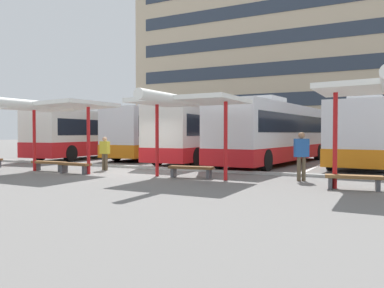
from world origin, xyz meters
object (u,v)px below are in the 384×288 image
Objects in this scene: waiting_passenger_0 at (301,152)px; waiting_passenger_1 at (105,151)px; coach_bus_1 at (168,134)px; waiting_shelter_1 at (55,107)px; coach_bus_2 at (204,134)px; bench_5 at (354,179)px; coach_bus_3 at (275,134)px; bench_2 at (49,164)px; coach_bus_0 at (95,135)px; bench_4 at (191,169)px; waiting_shelter_2 at (186,102)px; bench_3 at (75,166)px; coach_bus_4 at (370,135)px.

waiting_passenger_0 reaches higher than waiting_passenger_1.
waiting_shelter_1 is at bearing -84.17° from coach_bus_1.
coach_bus_2 is at bearing 135.82° from waiting_passenger_0.
coach_bus_1 is 4.77m from coach_bus_2.
coach_bus_3 is at bearing 118.19° from bench_5.
waiting_shelter_1 is 2.86× the size of bench_2.
coach_bus_0 is 6.35× the size of bench_4.
waiting_passenger_0 is (15.73, -7.13, -0.57)m from coach_bus_0.
bench_4 is at bearing -34.46° from coach_bus_0.
waiting_shelter_2 is at bearing 1.47° from bench_2.
bench_2 is 11.03m from waiting_passenger_0.
coach_bus_2 reaches higher than waiting_passenger_1.
waiting_passenger_0 reaches higher than bench_4.
waiting_shelter_2 is at bearing -35.71° from coach_bus_0.
coach_bus_3 is 8.00× the size of bench_3.
bench_3 is 0.86× the size of bench_4.
waiting_passenger_0 is 1.13× the size of waiting_passenger_1.
bench_4 is at bearing -55.39° from coach_bus_1.
coach_bus_4 is 11.11m from bench_4.
waiting_shelter_2 reaches higher than bench_5.
waiting_passenger_1 reaches higher than bench_5.
waiting_shelter_2 is at bearing -56.34° from coach_bus_1.
coach_bus_4 is 6.31× the size of waiting_passenger_0.
coach_bus_1 is 7.61× the size of waiting_passenger_1.
coach_bus_0 is at bearing 178.81° from coach_bus_2.
coach_bus_1 reaches higher than bench_5.
waiting_shelter_1 is 2.95m from waiting_passenger_1.
bench_2 is at bearing 179.92° from bench_5.
coach_bus_2 is 8.95m from waiting_shelter_2.
coach_bus_2 is 9.16m from coach_bus_4.
waiting_passenger_0 is (10.01, 1.98, -1.80)m from waiting_shelter_1.
coach_bus_2 reaches higher than bench_2.
coach_bus_3 reaches higher than waiting_shelter_1.
bench_2 is at bearing -113.95° from coach_bus_2.
bench_2 is at bearing -172.16° from waiting_passenger_0.
coach_bus_3 reaches higher than coach_bus_4.
coach_bus_2 is at bearing 72.27° from waiting_shelter_1.
coach_bus_3 reaches higher than waiting_passenger_1.
bench_3 is 5.75m from waiting_shelter_2.
coach_bus_1 is 1.07× the size of coach_bus_4.
coach_bus_2 is at bearing 111.04° from waiting_shelter_2.
bench_2 is at bearing -175.40° from bench_4.
waiting_shelter_1 reaches higher than bench_3.
coach_bus_1 is 13.12m from coach_bus_4.
bench_4 is 1.02× the size of waiting_passenger_0.
waiting_shelter_2 reaches higher than bench_4.
bench_3 is at bearing -79.58° from coach_bus_1.
coach_bus_1 is 2.31× the size of waiting_shelter_1.
coach_bus_3 is 6.86× the size of bench_2.
bench_2 is at bearing -144.55° from waiting_passenger_1.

